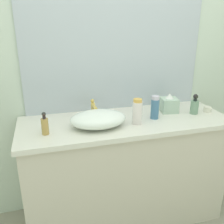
% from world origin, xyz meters
% --- Properties ---
extents(bathroom_wall_rear, '(6.00, 0.06, 2.60)m').
position_xyz_m(bathroom_wall_rear, '(0.00, 0.73, 1.30)').
color(bathroom_wall_rear, silver).
rests_on(bathroom_wall_rear, ground).
extents(vanity_counter, '(1.55, 0.57, 0.87)m').
position_xyz_m(vanity_counter, '(0.01, 0.41, 0.44)').
color(vanity_counter, beige).
rests_on(vanity_counter, ground).
extents(wall_mirror_panel, '(1.43, 0.01, 1.01)m').
position_xyz_m(wall_mirror_panel, '(0.01, 0.69, 1.38)').
color(wall_mirror_panel, '#B2BCC6').
rests_on(wall_mirror_panel, vanity_counter).
extents(sink_basin, '(0.39, 0.27, 0.11)m').
position_xyz_m(sink_basin, '(-0.21, 0.34, 0.93)').
color(sink_basin, white).
rests_on(sink_basin, vanity_counter).
extents(faucet, '(0.03, 0.13, 0.14)m').
position_xyz_m(faucet, '(-0.21, 0.49, 0.95)').
color(faucet, gold).
rests_on(faucet, vanity_counter).
extents(soap_dispenser, '(0.05, 0.05, 0.15)m').
position_xyz_m(soap_dispenser, '(-0.57, 0.31, 0.93)').
color(soap_dispenser, tan).
rests_on(soap_dispenser, vanity_counter).
extents(lotion_bottle, '(0.06, 0.06, 0.16)m').
position_xyz_m(lotion_bottle, '(0.57, 0.39, 0.93)').
color(lotion_bottle, gray).
rests_on(lotion_bottle, vanity_counter).
extents(perfume_bottle, '(0.07, 0.07, 0.18)m').
position_xyz_m(perfume_bottle, '(0.07, 0.32, 0.96)').
color(perfume_bottle, silver).
rests_on(perfume_bottle, vanity_counter).
extents(spray_can, '(0.06, 0.06, 0.18)m').
position_xyz_m(spray_can, '(0.23, 0.38, 0.96)').
color(spray_can, teal).
rests_on(spray_can, vanity_counter).
extents(tissue_box, '(0.15, 0.15, 0.15)m').
position_xyz_m(tissue_box, '(0.40, 0.49, 0.93)').
color(tissue_box, '#AEC8B1').
rests_on(tissue_box, vanity_counter).
extents(candle_jar, '(0.06, 0.06, 0.04)m').
position_xyz_m(candle_jar, '(0.70, 0.40, 0.89)').
color(candle_jar, silver).
rests_on(candle_jar, vanity_counter).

